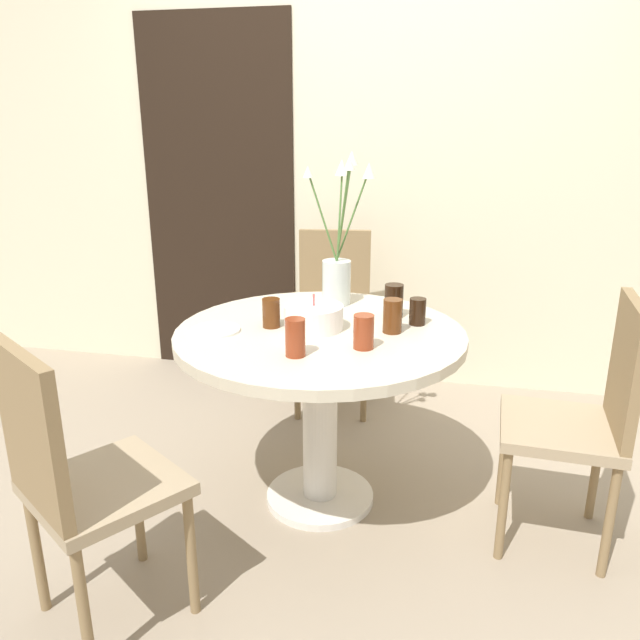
{
  "coord_description": "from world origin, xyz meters",
  "views": [
    {
      "loc": [
        0.46,
        -2.16,
        1.49
      ],
      "look_at": [
        0.0,
        0.0,
        0.77
      ],
      "focal_mm": 35.0,
      "sensor_mm": 36.0,
      "label": 1
    }
  ],
  "objects_px": {
    "side_plate": "(216,330)",
    "drink_glass_4": "(295,337)",
    "drink_glass_0": "(418,311)",
    "chair_far_back": "(76,473)",
    "birthday_cake": "(314,317)",
    "drink_glass_1": "(392,316)",
    "drink_glass_2": "(271,313)",
    "drink_glass_3": "(394,301)",
    "chair_near_front": "(586,411)",
    "chair_right_flank": "(334,308)",
    "flower_vase": "(339,257)",
    "drink_glass_5": "(364,332)"
  },
  "relations": [
    {
      "from": "chair_right_flank",
      "to": "drink_glass_4",
      "type": "relative_size",
      "value": 7.16
    },
    {
      "from": "drink_glass_1",
      "to": "drink_glass_2",
      "type": "height_order",
      "value": "drink_glass_1"
    },
    {
      "from": "chair_near_front",
      "to": "drink_glass_0",
      "type": "distance_m",
      "value": 0.69
    },
    {
      "from": "drink_glass_4",
      "to": "drink_glass_2",
      "type": "bearing_deg",
      "value": 120.86
    },
    {
      "from": "chair_far_back",
      "to": "drink_glass_3",
      "type": "height_order",
      "value": "chair_far_back"
    },
    {
      "from": "drink_glass_4",
      "to": "drink_glass_5",
      "type": "relative_size",
      "value": 1.08
    },
    {
      "from": "flower_vase",
      "to": "drink_glass_0",
      "type": "height_order",
      "value": "flower_vase"
    },
    {
      "from": "chair_right_flank",
      "to": "drink_glass_1",
      "type": "bearing_deg",
      "value": -74.39
    },
    {
      "from": "drink_glass_2",
      "to": "drink_glass_3",
      "type": "xyz_separation_m",
      "value": [
        0.44,
        0.22,
        0.01
      ]
    },
    {
      "from": "drink_glass_2",
      "to": "drink_glass_5",
      "type": "distance_m",
      "value": 0.41
    },
    {
      "from": "chair_right_flank",
      "to": "drink_glass_0",
      "type": "distance_m",
      "value": 0.97
    },
    {
      "from": "chair_right_flank",
      "to": "drink_glass_3",
      "type": "distance_m",
      "value": 0.86
    },
    {
      "from": "flower_vase",
      "to": "drink_glass_2",
      "type": "relative_size",
      "value": 5.75
    },
    {
      "from": "chair_far_back",
      "to": "birthday_cake",
      "type": "height_order",
      "value": "chair_far_back"
    },
    {
      "from": "birthday_cake",
      "to": "drink_glass_4",
      "type": "height_order",
      "value": "birthday_cake"
    },
    {
      "from": "chair_near_front",
      "to": "side_plate",
      "type": "xyz_separation_m",
      "value": [
        -1.33,
        -0.03,
        0.21
      ]
    },
    {
      "from": "birthday_cake",
      "to": "drink_glass_5",
      "type": "xyz_separation_m",
      "value": [
        0.21,
        -0.17,
        0.01
      ]
    },
    {
      "from": "birthday_cake",
      "to": "chair_near_front",
      "type": "bearing_deg",
      "value": -4.36
    },
    {
      "from": "chair_far_back",
      "to": "chair_near_front",
      "type": "bearing_deg",
      "value": -119.71
    },
    {
      "from": "drink_glass_2",
      "to": "drink_glass_3",
      "type": "relative_size",
      "value": 0.83
    },
    {
      "from": "side_plate",
      "to": "drink_glass_2",
      "type": "distance_m",
      "value": 0.22
    },
    {
      "from": "side_plate",
      "to": "drink_glass_1",
      "type": "relative_size",
      "value": 1.46
    },
    {
      "from": "side_plate",
      "to": "drink_glass_3",
      "type": "height_order",
      "value": "drink_glass_3"
    },
    {
      "from": "chair_right_flank",
      "to": "drink_glass_3",
      "type": "relative_size",
      "value": 6.98
    },
    {
      "from": "drink_glass_1",
      "to": "drink_glass_4",
      "type": "bearing_deg",
      "value": -133.29
    },
    {
      "from": "side_plate",
      "to": "chair_near_front",
      "type": "bearing_deg",
      "value": 1.27
    },
    {
      "from": "chair_right_flank",
      "to": "birthday_cake",
      "type": "relative_size",
      "value": 4.2
    },
    {
      "from": "drink_glass_0",
      "to": "drink_glass_5",
      "type": "xyz_separation_m",
      "value": [
        -0.16,
        -0.3,
        0.01
      ]
    },
    {
      "from": "chair_far_back",
      "to": "side_plate",
      "type": "height_order",
      "value": "chair_far_back"
    },
    {
      "from": "drink_glass_0",
      "to": "drink_glass_1",
      "type": "relative_size",
      "value": 0.81
    },
    {
      "from": "drink_glass_2",
      "to": "drink_glass_4",
      "type": "distance_m",
      "value": 0.32
    },
    {
      "from": "drink_glass_3",
      "to": "drink_glass_4",
      "type": "distance_m",
      "value": 0.57
    },
    {
      "from": "flower_vase",
      "to": "drink_glass_5",
      "type": "distance_m",
      "value": 0.56
    },
    {
      "from": "drink_glass_0",
      "to": "drink_glass_1",
      "type": "height_order",
      "value": "drink_glass_1"
    },
    {
      "from": "drink_glass_4",
      "to": "drink_glass_0",
      "type": "bearing_deg",
      "value": 48.3
    },
    {
      "from": "drink_glass_0",
      "to": "chair_right_flank",
      "type": "bearing_deg",
      "value": 120.96
    },
    {
      "from": "side_plate",
      "to": "drink_glass_0",
      "type": "xyz_separation_m",
      "value": [
        0.73,
        0.24,
        0.05
      ]
    },
    {
      "from": "side_plate",
      "to": "drink_glass_3",
      "type": "xyz_separation_m",
      "value": [
        0.63,
        0.31,
        0.06
      ]
    },
    {
      "from": "drink_glass_5",
      "to": "drink_glass_4",
      "type": "bearing_deg",
      "value": -150.64
    },
    {
      "from": "drink_glass_5",
      "to": "side_plate",
      "type": "bearing_deg",
      "value": 173.56
    },
    {
      "from": "drink_glass_4",
      "to": "drink_glass_5",
      "type": "bearing_deg",
      "value": 29.36
    },
    {
      "from": "chair_far_back",
      "to": "drink_glass_2",
      "type": "distance_m",
      "value": 0.9
    },
    {
      "from": "side_plate",
      "to": "drink_glass_4",
      "type": "xyz_separation_m",
      "value": [
        0.35,
        -0.18,
        0.06
      ]
    },
    {
      "from": "drink_glass_1",
      "to": "chair_near_front",
      "type": "bearing_deg",
      "value": -7.97
    },
    {
      "from": "flower_vase",
      "to": "drink_glass_1",
      "type": "height_order",
      "value": "flower_vase"
    },
    {
      "from": "drink_glass_0",
      "to": "side_plate",
      "type": "bearing_deg",
      "value": -161.86
    },
    {
      "from": "drink_glass_0",
      "to": "chair_far_back",
      "type": "bearing_deg",
      "value": -133.53
    },
    {
      "from": "drink_glass_0",
      "to": "drink_glass_4",
      "type": "xyz_separation_m",
      "value": [
        -0.38,
        -0.42,
        0.01
      ]
    },
    {
      "from": "chair_far_back",
      "to": "drink_glass_2",
      "type": "bearing_deg",
      "value": -79.62
    },
    {
      "from": "flower_vase",
      "to": "chair_right_flank",
      "type": "bearing_deg",
      "value": 102.71
    }
  ]
}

